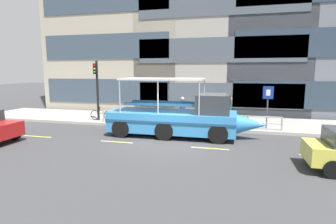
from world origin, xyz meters
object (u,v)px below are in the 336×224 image
object	(u,v)px
leaned_bicycle	(102,115)
pedestrian_mid_left	(182,107)
traffic_light_pole	(97,85)
parking_sign	(268,100)
duck_tour_boat	(181,118)
pedestrian_near_bow	(230,108)

from	to	relation	value
leaned_bicycle	pedestrian_mid_left	size ratio (longest dim) A/B	1.02
traffic_light_pole	parking_sign	bearing A→B (deg)	0.05
traffic_light_pole	leaned_bicycle	xyz separation A→B (m)	(0.27, 0.02, -2.14)
traffic_light_pole	duck_tour_boat	bearing A→B (deg)	-20.49
pedestrian_near_bow	leaned_bicycle	bearing A→B (deg)	-173.99
pedestrian_near_bow	pedestrian_mid_left	xyz separation A→B (m)	(-3.18, -0.08, -0.04)
duck_tour_boat	pedestrian_near_bow	bearing A→B (deg)	52.13
leaned_bicycle	duck_tour_boat	world-z (taller)	duck_tour_boat
leaned_bicycle	pedestrian_mid_left	xyz separation A→B (m)	(5.65, 0.85, 0.66)
leaned_bicycle	duck_tour_boat	xyz separation A→B (m)	(6.21, -2.45, 0.49)
traffic_light_pole	leaned_bicycle	size ratio (longest dim) A/B	2.39
parking_sign	pedestrian_near_bow	distance (m)	2.48
traffic_light_pole	leaned_bicycle	distance (m)	2.16
leaned_bicycle	pedestrian_near_bow	world-z (taller)	pedestrian_near_bow
traffic_light_pole	pedestrian_mid_left	bearing A→B (deg)	8.37
traffic_light_pole	pedestrian_near_bow	bearing A→B (deg)	5.97
duck_tour_boat	pedestrian_near_bow	size ratio (longest dim) A/B	4.95
pedestrian_mid_left	leaned_bicycle	bearing A→B (deg)	-171.45
duck_tour_boat	pedestrian_near_bow	distance (m)	4.28
traffic_light_pole	pedestrian_near_bow	size ratio (longest dim) A/B	2.34
duck_tour_boat	pedestrian_near_bow	world-z (taller)	duck_tour_boat
pedestrian_mid_left	duck_tour_boat	bearing A→B (deg)	-80.37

